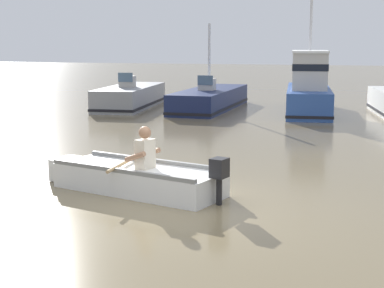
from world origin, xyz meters
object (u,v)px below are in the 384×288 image
object	(u,v)px
moored_boat_navy	(210,99)
moored_boat_blue	(309,90)
rowboat_with_person	(136,177)
moored_boat_grey	(130,97)

from	to	relation	value
moored_boat_navy	moored_boat_blue	bearing A→B (deg)	-5.63
rowboat_with_person	moored_boat_blue	world-z (taller)	moored_boat_blue
moored_boat_grey	moored_boat_blue	distance (m)	7.15
moored_boat_grey	moored_boat_blue	bearing A→B (deg)	-1.34
rowboat_with_person	moored_boat_blue	bearing A→B (deg)	80.81
rowboat_with_person	moored_boat_grey	bearing A→B (deg)	111.41
moored_boat_grey	moored_boat_blue	size ratio (longest dim) A/B	0.95
moored_boat_grey	moored_boat_navy	world-z (taller)	moored_boat_navy
moored_boat_blue	rowboat_with_person	bearing A→B (deg)	-99.19
moored_boat_blue	moored_boat_grey	bearing A→B (deg)	178.66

